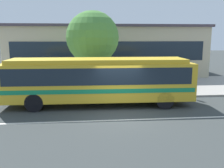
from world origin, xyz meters
The scene contains 8 objects.
ground_plane centered at (0.00, 0.00, 0.00)m, with size 120.00×120.00×0.00m, color #373C3B.
sidewalk_slab centered at (0.00, 7.42, 0.06)m, with size 60.00×8.00×0.12m, color #9D988F.
lane_stripe_center centered at (0.00, -0.80, 0.00)m, with size 56.00×0.16×0.01m, color silver.
transit_bus centered at (-1.05, 2.06, 1.62)m, with size 11.01×2.72×2.78m.
pedestrian_waiting_near_sign centered at (-1.97, 4.61, 1.06)m, with size 0.46×0.46×1.62m.
bus_stop_sign centered at (4.42, 3.99, 1.77)m, with size 0.08×0.44×2.57m.
street_tree_near_stop centered at (-1.27, 6.47, 3.95)m, with size 3.92×3.92×5.81m.
station_building centered at (0.37, 14.63, 2.60)m, with size 19.74×8.52×5.17m.
Camera 1 is at (-1.68, -12.41, 4.01)m, focal length 40.09 mm.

